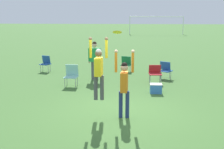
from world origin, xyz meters
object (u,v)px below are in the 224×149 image
Objects in this scene: camping_chair_3 at (126,63)px; camping_chair_1 at (46,62)px; cooler_box at (156,88)px; frisbee at (117,32)px; person_defending at (124,82)px; person_jumping at (99,68)px; camping_chair_2 at (155,72)px; person_spectator_near at (95,57)px; camping_chair_0 at (71,74)px; camping_chair_4 at (165,69)px.

camping_chair_1 is at bearing 19.31° from camping_chair_3.
cooler_box is at bearing 164.79° from camping_chair_1.
frisbee is 4.03m from cooler_box.
person_defending is 4.51× the size of cooler_box.
camping_chair_2 is (2.09, 4.66, -1.07)m from person_jumping.
person_spectator_near is (-1.30, 5.13, -1.52)m from frisbee.
camping_chair_1 is at bearing 135.29° from person_spectator_near.
camping_chair_2 is at bearing 178.70° from camping_chair_1.
camping_chair_2 is at bearing 133.33° from camping_chair_3.
person_defending is 1.16× the size of person_spectator_near.
camping_chair_0 is 4.61m from camping_chair_4.
camping_chair_3 is at bearing -66.21° from camping_chair_2.
camping_chair_0 reaches higher than camping_chair_2.
cooler_box is at bearing 63.30° from frisbee.
camping_chair_3 is 0.44× the size of person_spectator_near.
person_spectator_near is at bearing 168.47° from camping_chair_1.
frisbee is 0.30× the size of camping_chair_0.
frisbee reaches higher than camping_chair_3.
person_jumping is 2.41× the size of camping_chair_4.
frisbee is 5.50m from person_spectator_near.
cooler_box is at bearing 121.97° from camping_chair_3.
person_jumping is at bearing -94.17° from person_spectator_near.
camping_chair_1 is 0.46× the size of person_spectator_near.
camping_chair_3 is (4.34, 0.27, -0.04)m from camping_chair_1.
person_defending is at bearing 70.78° from camping_chair_2.
cooler_box is (1.21, 2.95, -0.94)m from person_defending.
camping_chair_4 is at bearing 76.36° from cooler_box.
person_defending is at bearing -112.34° from cooler_box.
camping_chair_0 reaches higher than camping_chair_4.
camping_chair_4 is (1.87, 5.67, -0.66)m from person_defending.
person_spectator_near is at bearing 104.19° from frisbee.
person_jumping is at bearing -176.69° from frisbee.
frisbee is 5.32m from camping_chair_2.
cooler_box is at bearing 162.15° from person_defending.
camping_chair_1 is 1.05× the size of camping_chair_2.
frisbee reaches higher than person_jumping.
camping_chair_3 is 1.72× the size of cooler_box.
frisbee is at bearing -88.06° from person_spectator_near.
camping_chair_4 is at bearing 155.14° from camping_chair_3.
camping_chair_2 is at bearing 87.19° from cooler_box.
person_jumping is 2.08× the size of camping_chair_0.
person_spectator_near reaches higher than camping_chair_3.
camping_chair_1 is 1.05× the size of camping_chair_3.
camping_chair_1 is at bearing -53.88° from camping_chair_0.
camping_chair_2 is at bearing -19.65° from person_jumping.
camping_chair_4 is at bearing 166.21° from person_defending.
person_spectator_near reaches higher than camping_chair_2.
camping_chair_3 is 4.56m from cooler_box.
camping_chair_3 is at bearing -175.04° from person_defending.
person_jumping reaches higher than person_defending.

